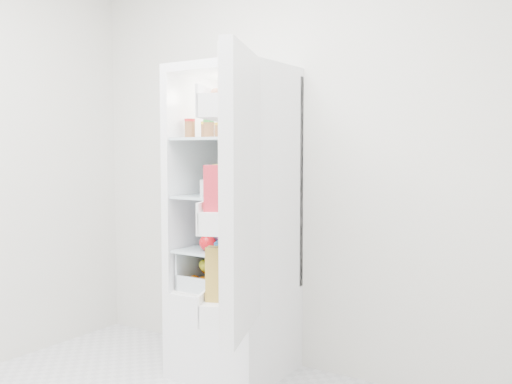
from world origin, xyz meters
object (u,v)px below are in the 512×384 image
Objects in this scene: fridge_door at (236,198)px; refrigerator at (238,260)px; mushroom_bowl at (232,239)px; red_cabbage at (230,233)px.

refrigerator is at bearing 11.88° from fridge_door.
fridge_door is at bearing -53.33° from mushroom_bowl.
red_cabbage is at bearing 15.69° from fridge_door.
fridge_door is (0.50, -0.68, 0.31)m from mushroom_bowl.
fridge_door is at bearing -56.14° from refrigerator.
mushroom_bowl is (-0.09, 0.06, 0.11)m from refrigerator.
red_cabbage is at bearing -56.87° from mushroom_bowl.
fridge_door is at bearing -52.33° from red_cabbage.
mushroom_bowl is at bearing 123.13° from red_cabbage.
red_cabbage is 0.14× the size of fridge_door.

